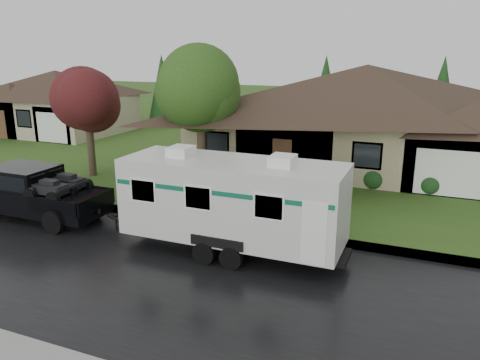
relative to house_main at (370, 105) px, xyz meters
name	(u,v)px	position (x,y,z in m)	size (l,w,h in m)	color
ground	(235,256)	(-2.29, -13.84, -3.59)	(140.00, 140.00, 0.00)	#31551A
road	(209,283)	(-2.29, -15.84, -3.59)	(140.00, 8.00, 0.01)	black
curb	(259,230)	(-2.29, -11.59, -3.52)	(140.00, 0.50, 0.15)	gray
lawn	(330,158)	(-2.29, 1.16, -3.52)	(140.00, 26.00, 0.15)	#31551A
house_main	(370,105)	(0.00, 0.00, 0.00)	(19.44, 10.80, 6.90)	gray
house_far	(58,96)	(-24.07, 2.02, -0.62)	(10.80, 8.64, 5.80)	tan
tree_left_green	(200,91)	(-6.83, -7.21, 1.09)	(3.94, 3.94, 6.53)	#382B1E
tree_red	(87,103)	(-13.00, -7.76, 0.36)	(3.32, 3.32, 5.49)	#382B1E
shrub_row	(347,175)	(-0.29, -4.54, -2.94)	(13.60, 1.00, 1.00)	#143814
pickup_truck	(30,191)	(-11.34, -13.50, -2.48)	(6.24, 2.37, 2.08)	black
travel_trailer	(233,199)	(-2.53, -13.50, -1.76)	(7.70, 2.70, 3.45)	silver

